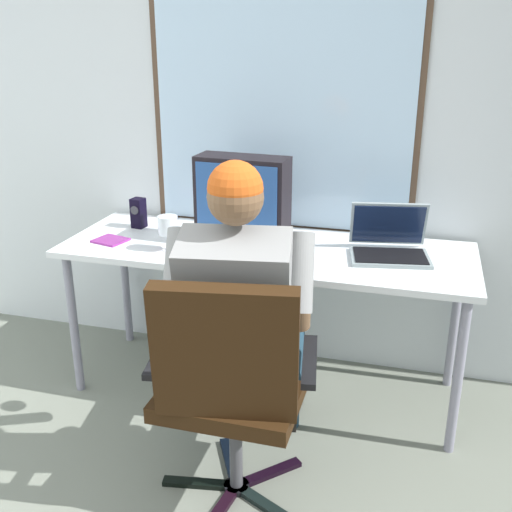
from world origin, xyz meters
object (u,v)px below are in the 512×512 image
office_chair (231,379)px  crt_monitor (242,195)px  cd_case (110,240)px  desk_speaker (138,213)px  laptop (389,242)px  desk (266,259)px  person_seated (241,315)px  wine_glass (168,227)px

office_chair → crt_monitor: size_ratio=2.22×
office_chair → crt_monitor: 0.98m
crt_monitor → cd_case: 0.67m
crt_monitor → office_chair: bearing=-76.0°
cd_case → desk_speaker: bearing=81.7°
crt_monitor → laptop: bearing=2.4°
desk → desk_speaker: size_ratio=12.57×
person_seated → laptop: (0.49, 0.64, 0.12)m
wine_glass → desk: bearing=21.1°
cd_case → crt_monitor: bearing=13.6°
crt_monitor → wine_glass: size_ratio=2.68×
office_chair → laptop: laptop is taller
person_seated → laptop: bearing=52.8°
person_seated → desk_speaker: (-0.75, 0.71, 0.14)m
crt_monitor → desk_speaker: crt_monitor is taller
desk_speaker → cd_case: (-0.03, -0.24, -0.07)m
crt_monitor → wine_glass: 0.37m
desk_speaker → wine_glass: bearing=-44.5°
crt_monitor → desk_speaker: (-0.57, 0.09, -0.16)m
person_seated → crt_monitor: (-0.18, 0.62, 0.30)m
desk_speaker → cd_case: size_ratio=0.89×
office_chair → desk_speaker: (-0.79, 0.95, 0.26)m
crt_monitor → laptop: size_ratio=1.12×
wine_glass → desk_speaker: (-0.28, 0.28, -0.04)m
office_chair → wine_glass: office_chair is taller
person_seated → desk_speaker: 1.04m
office_chair → laptop: size_ratio=2.49×
cd_case → desk: bearing=9.3°
laptop → wine_glass: bearing=-167.4°
office_chair → desk_speaker: 1.26m
desk_speaker → cd_case: 0.25m
office_chair → cd_case: 1.11m
desk → cd_case: (-0.73, -0.12, 0.06)m
person_seated → crt_monitor: bearing=106.2°
desk → desk_speaker: bearing=170.3°
office_chair → cd_case: bearing=139.1°
desk → person_seated: person_seated is taller
desk → desk_speaker: desk_speaker is taller
laptop → cd_case: bearing=-172.2°
laptop → cd_case: size_ratio=2.28×
person_seated → wine_glass: (-0.47, 0.43, 0.17)m
office_chair → cd_case: size_ratio=5.67×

